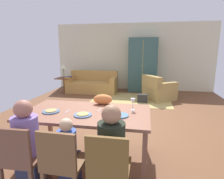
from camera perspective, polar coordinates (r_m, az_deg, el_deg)
ground_plane at (r=5.03m, az=3.14°, el=-7.49°), size 6.45×6.47×0.02m
back_wall at (r=8.02m, az=6.29°, el=9.68°), size 6.45×0.10×2.70m
dining_table at (r=2.89m, az=-7.56°, el=-7.79°), size 1.86×1.03×0.76m
plate_near_man at (r=2.96m, az=-17.85°, el=-6.31°), size 0.25×0.25×0.02m
pizza_near_man at (r=2.95m, az=-17.87°, el=-6.03°), size 0.17×0.17×0.01m
plate_near_child at (r=2.70m, az=-8.77°, el=-7.57°), size 0.25×0.25×0.02m
pizza_near_child at (r=2.70m, az=-8.79°, el=-7.27°), size 0.17×0.17×0.01m
plate_near_woman at (r=2.66m, az=2.34°, el=-7.75°), size 0.25×0.25×0.02m
wine_glass at (r=2.87m, az=6.28°, el=-3.72°), size 0.07×0.07×0.19m
fork at (r=2.92m, az=-13.14°, el=-6.39°), size 0.03×0.15×0.01m
knife at (r=2.91m, az=-3.84°, el=-6.13°), size 0.02×0.17×0.01m
dining_chair_man at (r=2.48m, az=-25.96°, el=-17.63°), size 0.43×0.43×0.87m
person_man at (r=2.60m, az=-23.72°, el=-15.51°), size 0.30×0.40×1.11m
dining_chair_child at (r=2.24m, az=-14.75°, el=-20.09°), size 0.43×0.43×0.87m
person_child at (r=2.40m, az=-12.82°, el=-19.28°), size 0.22×0.29×0.92m
dining_chair_woman at (r=2.10m, az=-0.94°, el=-22.09°), size 0.42×0.42×0.87m
person_woman at (r=2.23m, az=-0.02°, el=-19.15°), size 0.30×0.40×1.11m
cat at (r=3.19m, az=-2.76°, el=-2.97°), size 0.34×0.20×0.17m
area_rug at (r=6.48m, az=5.74°, el=-2.91°), size 2.60×1.80×0.01m
couch at (r=7.53m, az=-5.90°, el=1.51°), size 1.91×0.86×0.82m
armchair at (r=6.57m, az=13.69°, el=-0.18°), size 1.19×1.19×0.82m
armoire at (r=7.63m, az=9.21°, el=7.22°), size 1.10×0.59×2.10m
side_table at (r=7.65m, az=-14.13°, el=1.94°), size 0.56×0.56×0.58m
table_lamp at (r=7.57m, az=-14.38°, el=6.65°), size 0.26×0.26×0.54m
book_lower at (r=7.54m, az=-12.90°, el=3.53°), size 0.22×0.16×0.03m
book_upper at (r=7.56m, az=-12.75°, el=3.77°), size 0.22×0.16×0.03m
handbag at (r=6.14m, az=9.12°, el=-2.63°), size 0.32×0.16×0.26m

